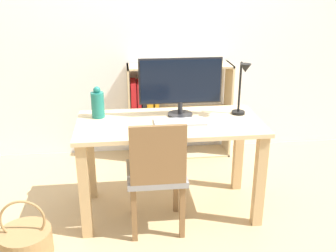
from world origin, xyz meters
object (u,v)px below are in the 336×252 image
object	(u,v)px
vase	(98,104)
desk_lamp	(242,84)
monitor	(180,83)
keyboard	(180,122)
basket	(26,241)
bookshelf	(160,119)
chair	(157,172)

from	to	relation	value
vase	desk_lamp	bearing A→B (deg)	-5.47
monitor	keyboard	size ratio (longest dim) A/B	1.66
vase	basket	xyz separation A→B (m)	(-0.47, -0.57, -0.73)
basket	monitor	bearing A→B (deg)	26.67
keyboard	bookshelf	bearing A→B (deg)	92.41
desk_lamp	vase	bearing A→B (deg)	174.53
keyboard	chair	world-z (taller)	chair
keyboard	basket	xyz separation A→B (m)	(-1.05, -0.38, -0.63)
chair	bookshelf	distance (m)	1.26
basket	vase	bearing A→B (deg)	50.26
monitor	keyboard	distance (m)	0.29
monitor	basket	distance (m)	1.48
desk_lamp	monitor	bearing A→B (deg)	171.15
keyboard	desk_lamp	size ratio (longest dim) A/B	0.91
monitor	basket	bearing A→B (deg)	-153.33
chair	basket	world-z (taller)	chair
bookshelf	chair	bearing A→B (deg)	-96.50
desk_lamp	basket	xyz separation A→B (m)	(-1.51, -0.47, -0.87)
vase	bookshelf	world-z (taller)	vase
keyboard	vase	size ratio (longest dim) A/B	1.56
bookshelf	basket	world-z (taller)	bookshelf
keyboard	chair	xyz separation A→B (m)	(-0.19, -0.21, -0.27)
vase	basket	bearing A→B (deg)	-129.74
monitor	desk_lamp	distance (m)	0.44
keyboard	basket	size ratio (longest dim) A/B	0.90
basket	keyboard	bearing A→B (deg)	19.86
vase	basket	distance (m)	1.04
keyboard	desk_lamp	bearing A→B (deg)	11.20
vase	monitor	bearing A→B (deg)	-2.97
chair	bookshelf	size ratio (longest dim) A/B	0.85
monitor	bookshelf	distance (m)	1.06
vase	chair	distance (m)	0.67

